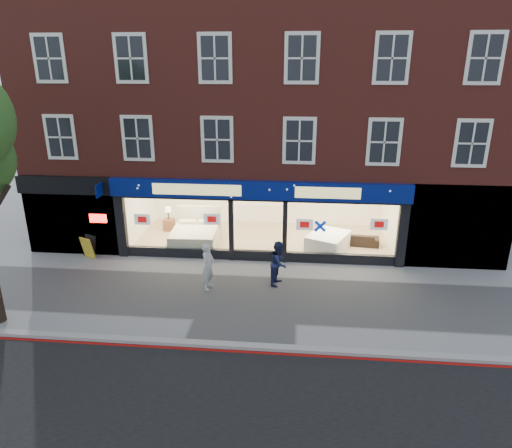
# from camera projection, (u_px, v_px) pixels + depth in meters

# --- Properties ---
(ground) EXTENTS (120.00, 120.00, 0.00)m
(ground) POSITION_uv_depth(u_px,v_px,m) (250.00, 297.00, 15.36)
(ground) COLOR gray
(ground) RESTS_ON ground
(kerb_line) EXTENTS (60.00, 0.10, 0.01)m
(kerb_line) POSITION_uv_depth(u_px,v_px,m) (238.00, 352.00, 12.45)
(kerb_line) COLOR #8C0A07
(kerb_line) RESTS_ON ground
(kerb_stone) EXTENTS (60.00, 0.25, 0.12)m
(kerb_stone) POSITION_uv_depth(u_px,v_px,m) (239.00, 346.00, 12.62)
(kerb_stone) COLOR gray
(kerb_stone) RESTS_ON ground
(showroom_floor) EXTENTS (11.00, 4.50, 0.10)m
(showroom_floor) POSITION_uv_depth(u_px,v_px,m) (262.00, 239.00, 20.27)
(showroom_floor) COLOR tan
(showroom_floor) RESTS_ON ground
(building) EXTENTS (19.00, 8.26, 10.30)m
(building) POSITION_uv_depth(u_px,v_px,m) (266.00, 82.00, 19.64)
(building) COLOR maroon
(building) RESTS_ON ground
(display_bed) EXTENTS (2.10, 2.50, 1.37)m
(display_bed) POSITION_uv_depth(u_px,v_px,m) (195.00, 235.00, 19.52)
(display_bed) COLOR beige
(display_bed) RESTS_ON showroom_floor
(bedside_table) EXTENTS (0.47, 0.47, 0.55)m
(bedside_table) POSITION_uv_depth(u_px,v_px,m) (169.00, 224.00, 21.14)
(bedside_table) COLOR brown
(bedside_table) RESTS_ON showroom_floor
(mattress_stack) EXTENTS (2.01, 2.19, 0.70)m
(mattress_stack) POSITION_uv_depth(u_px,v_px,m) (328.00, 242.00, 18.89)
(mattress_stack) COLOR white
(mattress_stack) RESTS_ON showroom_floor
(sofa) EXTENTS (1.82, 0.88, 0.51)m
(sofa) POSITION_uv_depth(u_px,v_px,m) (358.00, 239.00, 19.47)
(sofa) COLOR black
(sofa) RESTS_ON showroom_floor
(a_board) EXTENTS (0.70, 0.59, 0.91)m
(a_board) POSITION_uv_depth(u_px,v_px,m) (89.00, 247.00, 18.35)
(a_board) COLOR gold
(a_board) RESTS_ON ground
(pedestrian_grey) EXTENTS (0.55, 0.70, 1.68)m
(pedestrian_grey) POSITION_uv_depth(u_px,v_px,m) (208.00, 266.00, 15.70)
(pedestrian_grey) COLOR #B1B3B9
(pedestrian_grey) RESTS_ON ground
(pedestrian_blue) EXTENTS (0.81, 0.93, 1.62)m
(pedestrian_blue) POSITION_uv_depth(u_px,v_px,m) (279.00, 263.00, 16.03)
(pedestrian_blue) COLOR #171E42
(pedestrian_blue) RESTS_ON ground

